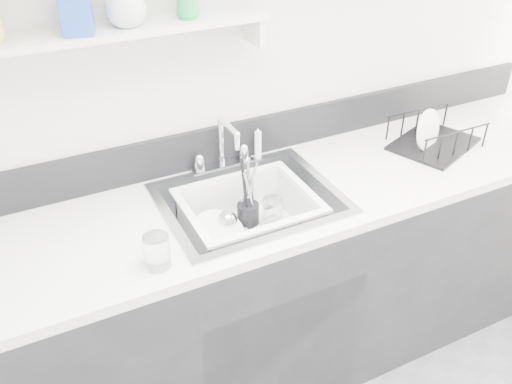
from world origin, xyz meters
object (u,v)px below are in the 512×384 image
counter_run (251,292)px  wash_tub (249,219)px  sink (250,219)px  dish_rack (436,132)px

counter_run → wash_tub: (-0.01, -0.02, 0.38)m
sink → dish_rack: 0.90m
counter_run → sink: size_ratio=5.00×
wash_tub → dish_rack: (0.90, 0.04, 0.14)m
counter_run → dish_rack: (0.88, 0.02, 0.52)m
sink → wash_tub: wash_tub is taller
counter_run → dish_rack: dish_rack is taller
sink → dish_rack: dish_rack is taller
counter_run → dish_rack: size_ratio=8.92×
wash_tub → sink: bearing=49.3°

